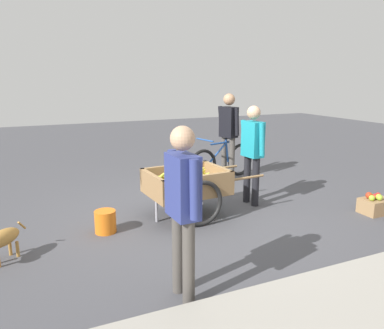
{
  "coord_description": "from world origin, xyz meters",
  "views": [
    {
      "loc": [
        2.22,
        4.82,
        1.97
      ],
      "look_at": [
        0.07,
        0.02,
        0.75
      ],
      "focal_mm": 35.4,
      "sensor_mm": 36.0,
      "label": 1
    }
  ],
  "objects_px": {
    "vendor_person": "(253,147)",
    "bicycle": "(222,162)",
    "plastic_bucket": "(105,222)",
    "cyclist_person": "(229,128)",
    "fruit_cart": "(187,187)",
    "apple_crate": "(375,205)",
    "dog": "(0,239)",
    "bystander_person": "(183,199)"
  },
  "relations": [
    {
      "from": "bystander_person",
      "to": "bicycle",
      "type": "bearing_deg",
      "value": -123.45
    },
    {
      "from": "vendor_person",
      "to": "plastic_bucket",
      "type": "xyz_separation_m",
      "value": [
        2.34,
        0.2,
        -0.77
      ]
    },
    {
      "from": "plastic_bucket",
      "to": "bicycle",
      "type": "bearing_deg",
      "value": -147.5
    },
    {
      "from": "vendor_person",
      "to": "bystander_person",
      "type": "distance_m",
      "value": 2.81
    },
    {
      "from": "fruit_cart",
      "to": "apple_crate",
      "type": "relative_size",
      "value": 3.87
    },
    {
      "from": "fruit_cart",
      "to": "vendor_person",
      "type": "distance_m",
      "value": 1.24
    },
    {
      "from": "fruit_cart",
      "to": "plastic_bucket",
      "type": "height_order",
      "value": "fruit_cart"
    },
    {
      "from": "cyclist_person",
      "to": "dog",
      "type": "height_order",
      "value": "cyclist_person"
    },
    {
      "from": "bicycle",
      "to": "cyclist_person",
      "type": "relative_size",
      "value": 0.98
    },
    {
      "from": "bicycle",
      "to": "apple_crate",
      "type": "bearing_deg",
      "value": 114.09
    },
    {
      "from": "apple_crate",
      "to": "fruit_cart",
      "type": "bearing_deg",
      "value": -21.78
    },
    {
      "from": "apple_crate",
      "to": "dog",
      "type": "bearing_deg",
      "value": -6.37
    },
    {
      "from": "apple_crate",
      "to": "vendor_person",
      "type": "bearing_deg",
      "value": -37.79
    },
    {
      "from": "bicycle",
      "to": "plastic_bucket",
      "type": "height_order",
      "value": "bicycle"
    },
    {
      "from": "vendor_person",
      "to": "bystander_person",
      "type": "xyz_separation_m",
      "value": [
        2.0,
        1.98,
        0.02
      ]
    },
    {
      "from": "bicycle",
      "to": "dog",
      "type": "distance_m",
      "value": 4.34
    },
    {
      "from": "vendor_person",
      "to": "plastic_bucket",
      "type": "distance_m",
      "value": 2.47
    },
    {
      "from": "dog",
      "to": "bystander_person",
      "type": "relative_size",
      "value": 0.32
    },
    {
      "from": "fruit_cart",
      "to": "plastic_bucket",
      "type": "distance_m",
      "value": 1.24
    },
    {
      "from": "fruit_cart",
      "to": "vendor_person",
      "type": "xyz_separation_m",
      "value": [
        -1.14,
        -0.09,
        0.48
      ]
    },
    {
      "from": "cyclist_person",
      "to": "apple_crate",
      "type": "distance_m",
      "value": 2.95
    },
    {
      "from": "fruit_cart",
      "to": "bicycle",
      "type": "height_order",
      "value": "bicycle"
    },
    {
      "from": "bystander_person",
      "to": "plastic_bucket",
      "type": "bearing_deg",
      "value": -79.13
    },
    {
      "from": "vendor_person",
      "to": "plastic_bucket",
      "type": "height_order",
      "value": "vendor_person"
    },
    {
      "from": "fruit_cart",
      "to": "dog",
      "type": "height_order",
      "value": "fruit_cart"
    },
    {
      "from": "dog",
      "to": "bicycle",
      "type": "bearing_deg",
      "value": -151.94
    },
    {
      "from": "cyclist_person",
      "to": "apple_crate",
      "type": "relative_size",
      "value": 3.78
    },
    {
      "from": "cyclist_person",
      "to": "plastic_bucket",
      "type": "relative_size",
      "value": 5.7
    },
    {
      "from": "cyclist_person",
      "to": "dog",
      "type": "xyz_separation_m",
      "value": [
        3.97,
        2.08,
        -0.73
      ]
    },
    {
      "from": "dog",
      "to": "bystander_person",
      "type": "height_order",
      "value": "bystander_person"
    },
    {
      "from": "vendor_person",
      "to": "bicycle",
      "type": "xyz_separation_m",
      "value": [
        -0.29,
        -1.47,
        -0.57
      ]
    },
    {
      "from": "fruit_cart",
      "to": "vendor_person",
      "type": "bearing_deg",
      "value": -175.59
    },
    {
      "from": "fruit_cart",
      "to": "bystander_person",
      "type": "xyz_separation_m",
      "value": [
        0.86,
        1.89,
        0.5
      ]
    },
    {
      "from": "cyclist_person",
      "to": "bystander_person",
      "type": "xyz_separation_m",
      "value": [
        2.43,
        3.49,
        -0.06
      ]
    },
    {
      "from": "bicycle",
      "to": "plastic_bucket",
      "type": "distance_m",
      "value": 3.12
    },
    {
      "from": "plastic_bucket",
      "to": "fruit_cart",
      "type": "bearing_deg",
      "value": -174.77
    },
    {
      "from": "vendor_person",
      "to": "cyclist_person",
      "type": "relative_size",
      "value": 0.93
    },
    {
      "from": "cyclist_person",
      "to": "plastic_bucket",
      "type": "height_order",
      "value": "cyclist_person"
    },
    {
      "from": "vendor_person",
      "to": "cyclist_person",
      "type": "height_order",
      "value": "cyclist_person"
    },
    {
      "from": "plastic_bucket",
      "to": "cyclist_person",
      "type": "bearing_deg",
      "value": -148.33
    },
    {
      "from": "bystander_person",
      "to": "fruit_cart",
      "type": "bearing_deg",
      "value": -114.36
    },
    {
      "from": "plastic_bucket",
      "to": "bystander_person",
      "type": "height_order",
      "value": "bystander_person"
    }
  ]
}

